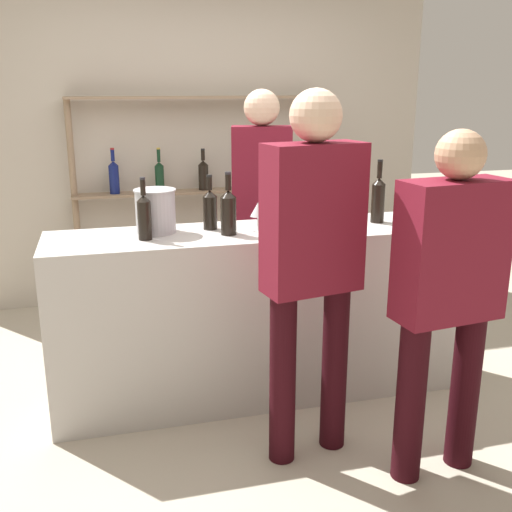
# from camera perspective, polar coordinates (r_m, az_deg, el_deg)

# --- Properties ---
(ground_plane) EXTENTS (16.00, 16.00, 0.00)m
(ground_plane) POSITION_cam_1_polar(r_m,az_deg,el_deg) (3.65, 0.00, -12.68)
(ground_plane) COLOR #B2A893
(bar_counter) EXTENTS (2.28, 0.55, 0.98)m
(bar_counter) POSITION_cam_1_polar(r_m,az_deg,el_deg) (3.45, 0.00, -5.50)
(bar_counter) COLOR #B7B2AD
(bar_counter) RESTS_ON ground_plane
(back_wall) EXTENTS (3.88, 0.12, 2.80)m
(back_wall) POSITION_cam_1_polar(r_m,az_deg,el_deg) (5.05, -5.49, 11.90)
(back_wall) COLOR #B2A899
(back_wall) RESTS_ON ground_plane
(back_shelf) EXTENTS (2.08, 0.18, 1.67)m
(back_shelf) POSITION_cam_1_polar(r_m,az_deg,el_deg) (4.90, -5.20, 8.40)
(back_shelf) COLOR #897056
(back_shelf) RESTS_ON ground_plane
(counter_bottle_0) EXTENTS (0.08, 0.08, 0.32)m
(counter_bottle_0) POSITION_cam_1_polar(r_m,az_deg,el_deg) (3.57, 6.53, 5.48)
(counter_bottle_0) COLOR brown
(counter_bottle_0) RESTS_ON bar_counter
(counter_bottle_1) EXTENTS (0.08, 0.08, 0.34)m
(counter_bottle_1) POSITION_cam_1_polar(r_m,az_deg,el_deg) (3.18, -2.64, 4.32)
(counter_bottle_1) COLOR black
(counter_bottle_1) RESTS_ON bar_counter
(counter_bottle_2) EXTENTS (0.07, 0.07, 0.32)m
(counter_bottle_2) POSITION_cam_1_polar(r_m,az_deg,el_deg) (3.13, -10.59, 3.78)
(counter_bottle_2) COLOR black
(counter_bottle_2) RESTS_ON bar_counter
(counter_bottle_3) EXTENTS (0.08, 0.08, 0.30)m
(counter_bottle_3) POSITION_cam_1_polar(r_m,az_deg,el_deg) (3.31, -4.40, 4.55)
(counter_bottle_3) COLOR black
(counter_bottle_3) RESTS_ON bar_counter
(counter_bottle_4) EXTENTS (0.08, 0.08, 0.34)m
(counter_bottle_4) POSITION_cam_1_polar(r_m,az_deg,el_deg) (3.27, 4.35, 4.62)
(counter_bottle_4) COLOR black
(counter_bottle_4) RESTS_ON bar_counter
(counter_bottle_5) EXTENTS (0.08, 0.08, 0.36)m
(counter_bottle_5) POSITION_cam_1_polar(r_m,az_deg,el_deg) (3.54, 11.56, 5.38)
(counter_bottle_5) COLOR black
(counter_bottle_5) RESTS_ON bar_counter
(wine_glass) EXTENTS (0.08, 0.08, 0.16)m
(wine_glass) POSITION_cam_1_polar(r_m,az_deg,el_deg) (3.26, 0.19, 4.39)
(wine_glass) COLOR silver
(wine_glass) RESTS_ON bar_counter
(ice_bucket) EXTENTS (0.23, 0.23, 0.24)m
(ice_bucket) POSITION_cam_1_polar(r_m,az_deg,el_deg) (3.27, -9.55, 4.25)
(ice_bucket) COLOR #B2B2B7
(ice_bucket) RESTS_ON bar_counter
(cork_jar) EXTENTS (0.12, 0.12, 0.16)m
(cork_jar) POSITION_cam_1_polar(r_m,az_deg,el_deg) (3.27, 6.67, 3.68)
(cork_jar) COLOR silver
(cork_jar) RESTS_ON bar_counter
(customer_center) EXTENTS (0.47, 0.27, 1.74)m
(customer_center) POSITION_cam_1_polar(r_m,az_deg,el_deg) (2.71, 5.38, 0.43)
(customer_center) COLOR black
(customer_center) RESTS_ON ground_plane
(server_behind_counter) EXTENTS (0.41, 0.26, 1.73)m
(server_behind_counter) POSITION_cam_1_polar(r_m,az_deg,el_deg) (3.92, 0.53, 5.59)
(server_behind_counter) COLOR black
(server_behind_counter) RESTS_ON ground_plane
(customer_right) EXTENTS (0.49, 0.26, 1.58)m
(customer_right) POSITION_cam_1_polar(r_m,az_deg,el_deg) (2.72, 17.85, -2.68)
(customer_right) COLOR black
(customer_right) RESTS_ON ground_plane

